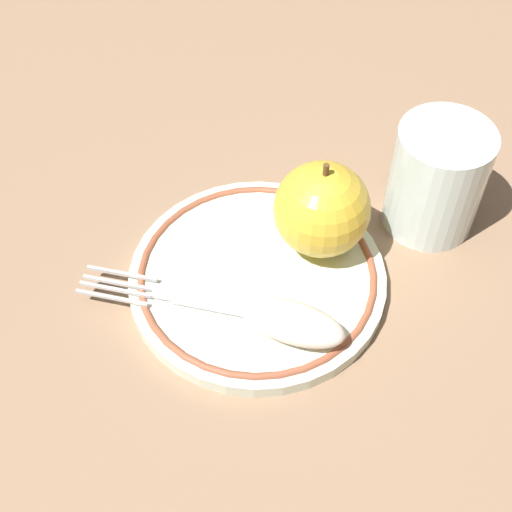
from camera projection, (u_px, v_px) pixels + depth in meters
The scene contains 6 objects.
ground_plane at pixel (264, 298), 0.57m from camera, with size 2.00×2.00×0.00m, color #8E6D52.
plate at pixel (256, 277), 0.57m from camera, with size 0.21×0.21×0.02m.
apple_red_whole at pixel (320, 209), 0.56m from camera, with size 0.08×0.08×0.09m.
apple_slice_front at pixel (291, 322), 0.52m from camera, with size 0.08×0.04×0.03m, color #F5DECE.
fork at pixel (188, 299), 0.55m from camera, with size 0.17×0.05×0.00m.
drinking_glass at pixel (435, 179), 0.59m from camera, with size 0.08×0.08×0.10m, color silver.
Camera 1 is at (0.00, -0.33, 0.47)m, focal length 50.00 mm.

